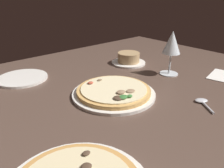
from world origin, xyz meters
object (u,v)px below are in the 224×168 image
Objects in this scene: side_plate at (22,78)px; wine_glass_far at (172,44)px; ramekin_on_saucer at (129,59)px; pizza_main at (114,92)px; spoon at (203,102)px.

wine_glass_far is at bearing -35.74° from side_plate.
ramekin_on_saucer is 46.72cm from side_plate.
ramekin_on_saucer is 0.82× the size of side_plate.
pizza_main reaches higher than spoon.
wine_glass_far is 59.66cm from side_plate.
ramekin_on_saucer is 0.89× the size of wine_glass_far.
side_plate is 65.85cm from spoon.
pizza_main is 32.07cm from wine_glass_far.
ramekin_on_saucer reaches higher than pizza_main.
wine_glass_far is at bearing 59.09° from spoon.
spoon is at bearing -53.12° from pizza_main.
side_plate is at bearing 121.28° from spoon.
spoon is at bearing -58.72° from side_plate.
pizza_main is at bearing 126.88° from spoon.
pizza_main is at bearing 179.53° from wine_glass_far.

